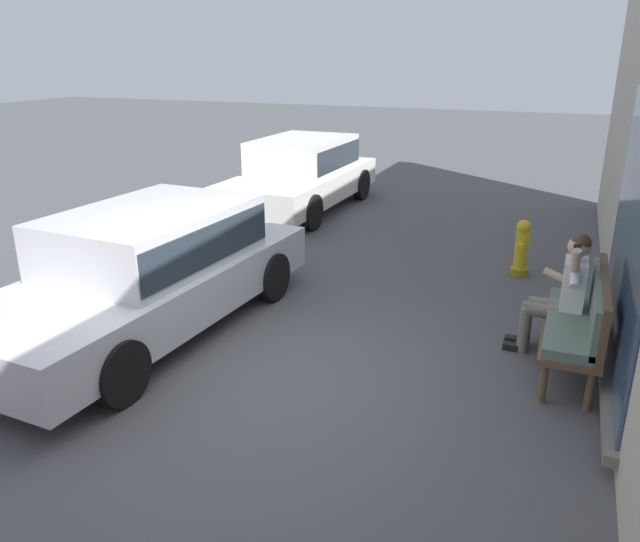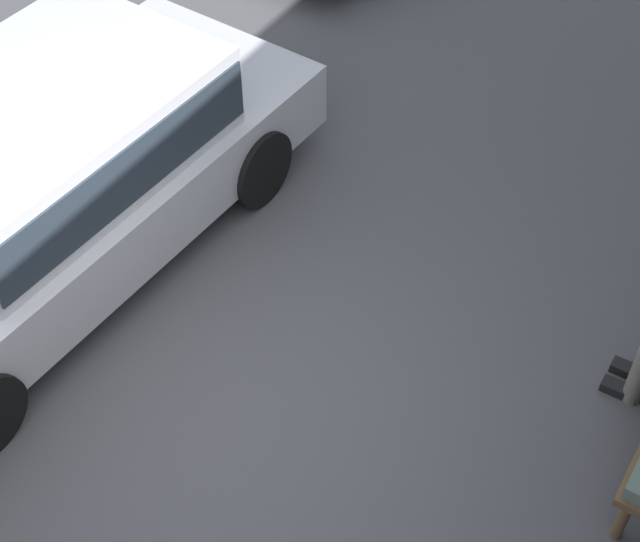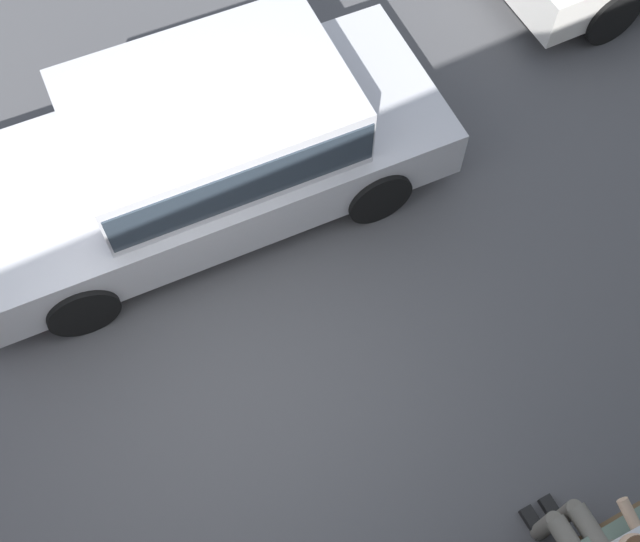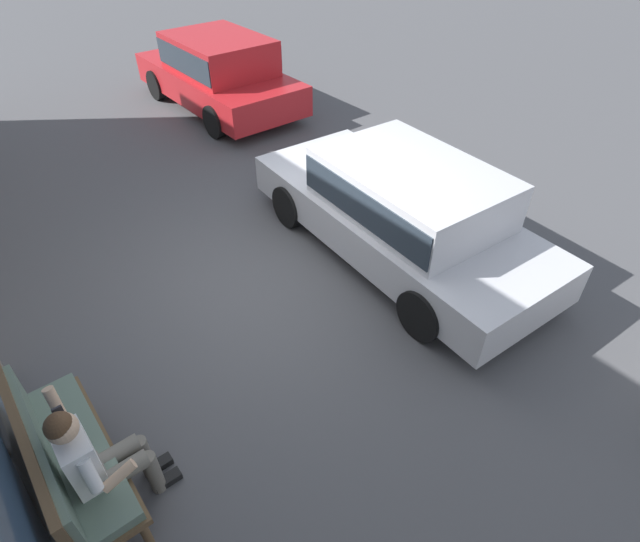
# 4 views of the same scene
# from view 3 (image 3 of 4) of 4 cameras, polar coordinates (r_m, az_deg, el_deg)

# --- Properties ---
(ground_plane) EXTENTS (60.00, 60.00, 0.00)m
(ground_plane) POSITION_cam_3_polar(r_m,az_deg,el_deg) (6.92, -6.28, -6.61)
(ground_plane) COLOR #4C4C4F
(parked_car_mid) EXTENTS (4.56, 2.06, 1.38)m
(parked_car_mid) POSITION_cam_3_polar(r_m,az_deg,el_deg) (7.16, -8.24, 8.95)
(parked_car_mid) COLOR silver
(parked_car_mid) RESTS_ON ground_plane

